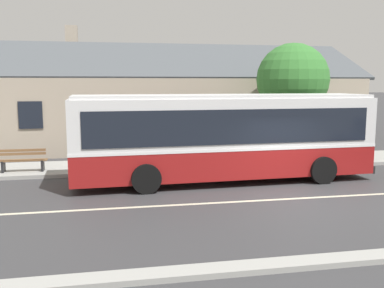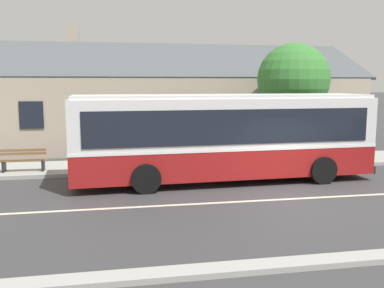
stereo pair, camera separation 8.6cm
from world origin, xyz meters
name	(u,v)px [view 1 (the left image)]	position (x,y,z in m)	size (l,w,h in m)	color
ground_plane	(299,198)	(0.00, 0.00, 0.00)	(300.00, 300.00, 0.00)	#38383A
sidewalk_far	(242,162)	(0.00, 6.00, 0.07)	(60.00, 3.00, 0.15)	#9E9E99
lane_divider_stripe	(299,198)	(0.00, 0.00, 0.00)	(60.00, 0.16, 0.01)	beige
community_building	(169,109)	(-2.24, 14.00, 2.08)	(21.50, 9.89, 7.06)	tan
transit_bus	(224,135)	(-1.72, 2.90, 1.73)	(11.18, 3.03, 3.22)	maroon
bench_by_building	(23,161)	(-9.29, 5.31, 0.58)	(1.86, 0.51, 0.94)	brown
street_tree_primary	(293,80)	(2.81, 7.10, 3.79)	(3.45, 3.45, 5.54)	#4C3828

